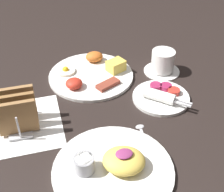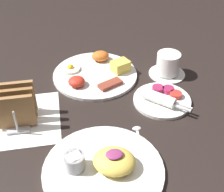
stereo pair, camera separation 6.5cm
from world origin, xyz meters
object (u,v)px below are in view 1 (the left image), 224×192
Objects in this scene: coffee_cup at (163,63)px; plate_foreground at (114,167)px; plate_breakfast at (92,74)px; plate_condiments at (161,96)px; toast_rack at (17,111)px.

plate_foreground is at bearing -126.91° from coffee_cup.
plate_foreground reaches higher than plate_breakfast.
plate_condiments is 0.61× the size of plate_foreground.
plate_condiments is at bearing 46.56° from plate_foreground.
plate_breakfast is 0.24m from coffee_cup.
plate_condiments is 0.15m from coffee_cup.
coffee_cup is at bearing 17.20° from toast_rack.
coffee_cup is (0.06, 0.14, 0.02)m from plate_condiments.
plate_breakfast is at bearing 84.76° from plate_foreground.
coffee_cup is at bearing 53.09° from plate_foreground.
plate_foreground is 2.36× the size of coffee_cup.
plate_foreground is 2.44× the size of toast_rack.
plate_breakfast is at bearing 37.36° from toast_rack.
plate_foreground reaches higher than plate_condiments.
coffee_cup reaches higher than plate_foreground.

